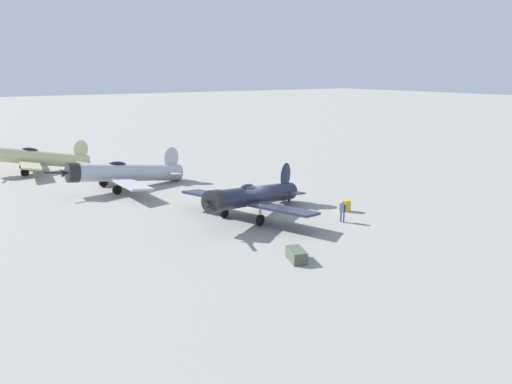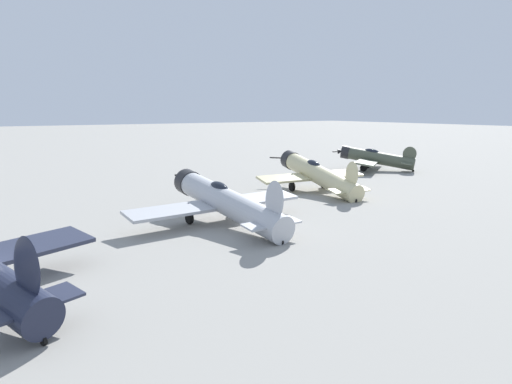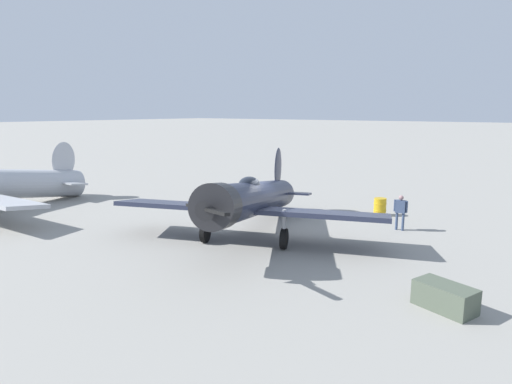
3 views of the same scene
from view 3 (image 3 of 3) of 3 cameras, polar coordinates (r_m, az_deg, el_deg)
The scene contains 5 objects.
ground_plane at distance 18.81m, azimuth 0.00°, elevation -5.40°, with size 400.00×400.00×0.00m, color gray.
airplane_foreground at distance 17.95m, azimuth -0.44°, elevation -1.01°, with size 10.86×10.65×3.41m.
ground_crew_mechanic at distance 20.09m, azimuth 18.30°, elevation -2.13°, with size 0.60×0.23×1.55m.
equipment_crate at distance 12.85m, azimuth 23.38°, elevation -12.44°, with size 1.69×1.24×0.69m.
fuel_drum at distance 22.75m, azimuth 15.84°, elevation -1.86°, with size 0.64×0.64×0.87m.
Camera 3 is at (10.98, -14.36, 5.18)m, focal length 30.72 mm.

